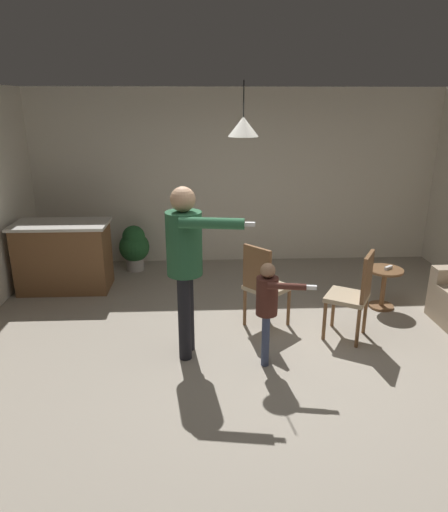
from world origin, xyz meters
TOP-DOWN VIEW (x-y plane):
  - ground at (0.00, 0.00)m, footprint 7.68×7.68m
  - wall_back at (0.00, 3.20)m, footprint 6.40×0.10m
  - kitchen_counter at (-2.45, 2.02)m, footprint 1.26×0.66m
  - side_table_by_couch at (1.72, 1.21)m, footprint 0.44×0.44m
  - person_adult at (-0.71, 0.19)m, footprint 0.83×0.59m
  - person_child at (0.08, -0.02)m, footprint 0.54×0.36m
  - dining_chair_by_counter at (1.08, 0.44)m, footprint 0.58×0.58m
  - dining_chair_near_wall at (0.13, 0.74)m, footprint 0.59×0.59m
  - potted_plant_corner at (-1.60, 2.74)m, footprint 0.46×0.46m
  - spare_remote_on_table at (1.76, 1.21)m, footprint 0.13×0.11m
  - ceiling_light_pendant at (-0.11, 0.84)m, footprint 0.32×0.32m

SIDE VIEW (x-z plane):
  - ground at x=0.00m, z-range 0.00..0.00m
  - side_table_by_couch at x=1.72m, z-range 0.07..0.59m
  - potted_plant_corner at x=-1.60m, z-range 0.04..0.74m
  - kitchen_counter at x=-2.45m, z-range 0.00..0.95m
  - spare_remote_on_table at x=1.76m, z-range 0.52..0.56m
  - dining_chair_by_counter at x=1.08m, z-range 0.05..1.05m
  - dining_chair_near_wall at x=0.13m, z-range 0.05..1.05m
  - person_child at x=0.08m, z-range 0.13..1.19m
  - person_adult at x=-0.71m, z-range 0.21..1.96m
  - wall_back at x=0.00m, z-range 0.00..2.70m
  - ceiling_light_pendant at x=-0.11m, z-range 1.98..2.53m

